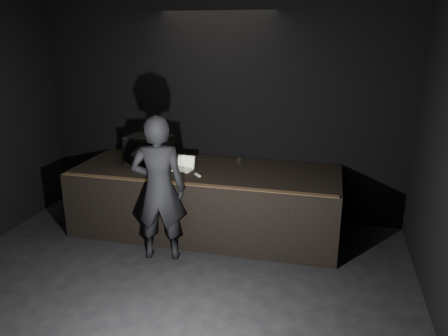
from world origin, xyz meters
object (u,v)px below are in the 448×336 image
object	(u,v)px
stage_riser	(206,200)
stage_monitor	(149,150)
beer_can	(161,164)
laptop	(184,166)
person	(159,189)

from	to	relation	value
stage_riser	stage_monitor	distance (m)	1.19
stage_riser	stage_monitor	world-z (taller)	stage_monitor
beer_can	stage_riser	bearing A→B (deg)	14.02
stage_monitor	beer_can	bearing A→B (deg)	-32.39
beer_can	laptop	bearing A→B (deg)	13.06
laptop	stage_monitor	bearing A→B (deg)	173.06
beer_can	person	world-z (taller)	person
person	beer_can	bearing A→B (deg)	-82.78
beer_can	person	size ratio (longest dim) A/B	0.08
laptop	stage_riser	bearing A→B (deg)	22.66
stage_riser	person	xyz separation A→B (m)	(-0.37, -0.97, 0.49)
stage_riser	person	bearing A→B (deg)	-111.06
laptop	person	bearing A→B (deg)	-85.84
stage_monitor	beer_can	xyz separation A→B (m)	(0.28, -0.24, -0.14)
laptop	person	size ratio (longest dim) A/B	0.16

